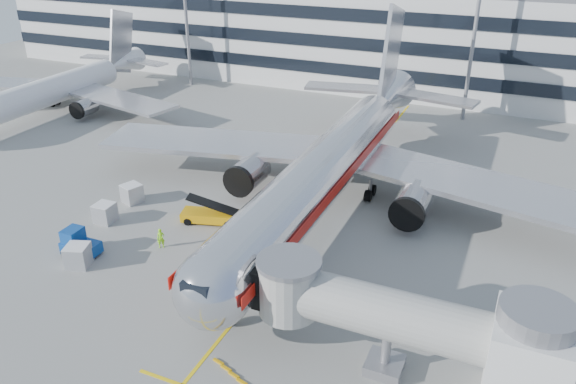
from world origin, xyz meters
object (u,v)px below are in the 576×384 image
at_px(baggage_tug, 79,244).
at_px(ramp_worker, 161,238).
at_px(belt_loader, 210,215).
at_px(cargo_container_front, 78,256).
at_px(cargo_container_left, 105,213).
at_px(main_jet, 332,161).
at_px(cargo_container_right, 132,193).

height_order(baggage_tug, ramp_worker, baggage_tug).
distance_m(belt_loader, cargo_container_front, 11.72).
bearing_deg(belt_loader, ramp_worker, -105.59).
height_order(baggage_tug, cargo_container_front, baggage_tug).
distance_m(cargo_container_front, ramp_worker, 6.50).
relative_size(cargo_container_left, ramp_worker, 1.02).
bearing_deg(belt_loader, cargo_container_front, -119.66).
bearing_deg(main_jet, cargo_container_right, -156.45).
xyz_separation_m(main_jet, cargo_container_right, (-17.47, -7.61, -3.35)).
bearing_deg(ramp_worker, cargo_container_front, -166.83).
distance_m(belt_loader, ramp_worker, 5.53).
height_order(main_jet, ramp_worker, main_jet).
relative_size(baggage_tug, cargo_container_left, 1.72).
distance_m(main_jet, ramp_worker, 17.12).
bearing_deg(belt_loader, main_jet, 43.43).
xyz_separation_m(main_jet, cargo_container_left, (-17.21, -11.80, -3.35)).
height_order(cargo_container_right, cargo_container_front, cargo_container_front).
relative_size(cargo_container_left, cargo_container_right, 0.82).
relative_size(main_jet, baggage_tug, 16.86).
height_order(main_jet, cargo_container_left, main_jet).
distance_m(belt_loader, cargo_container_right, 8.91).
height_order(baggage_tug, cargo_container_right, baggage_tug).
xyz_separation_m(belt_loader, cargo_container_right, (-8.90, 0.50, 0.17)).
bearing_deg(cargo_container_right, ramp_worker, -38.15).
xyz_separation_m(cargo_container_left, cargo_container_right, (-0.26, 4.19, 0.01)).
relative_size(baggage_tug, cargo_container_right, 1.42).
height_order(main_jet, belt_loader, main_jet).
height_order(main_jet, cargo_container_front, main_jet).
bearing_deg(baggage_tug, cargo_container_left, 108.35).
distance_m(cargo_container_left, cargo_container_front, 7.09).
bearing_deg(belt_loader, baggage_tug, -128.00).
bearing_deg(baggage_tug, main_jet, 47.61).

